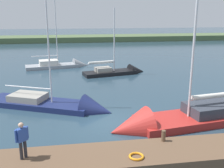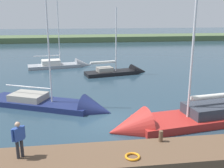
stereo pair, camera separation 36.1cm
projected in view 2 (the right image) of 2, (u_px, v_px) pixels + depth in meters
The scene contains 10 objects.
ground_plane at pixel (111, 123), 16.59m from camera, with size 200.00×200.00×0.00m, color #263D4C.
far_shoreline at pixel (84, 41), 63.92m from camera, with size 180.00×8.00×2.40m, color #4C603D.
dock_pier at pixel (125, 159), 11.97m from camera, with size 18.64×2.33×0.62m, color brown.
mooring_post_near at pixel (161, 136), 12.85m from camera, with size 0.20×0.20×0.54m, color brown.
life_ring_buoy at pixel (133, 157), 11.46m from camera, with size 0.66×0.66×0.10m, color orange.
sailboat_behind_pier at pixel (61, 107), 19.18m from camera, with size 9.54×5.96×9.83m.
sailboat_far_left at pixel (66, 66), 33.61m from camera, with size 7.94×3.47×9.63m.
sailboat_far_right at pixel (170, 123), 16.12m from camera, with size 9.85×4.01×11.69m.
sailboat_near_dock at pixel (122, 73), 29.88m from camera, with size 7.28×3.39×8.03m.
person_on_dock at pixel (19, 137), 11.25m from camera, with size 0.49×0.46×1.63m.
Camera 2 is at (2.04, 15.26, 6.63)m, focal length 43.10 mm.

